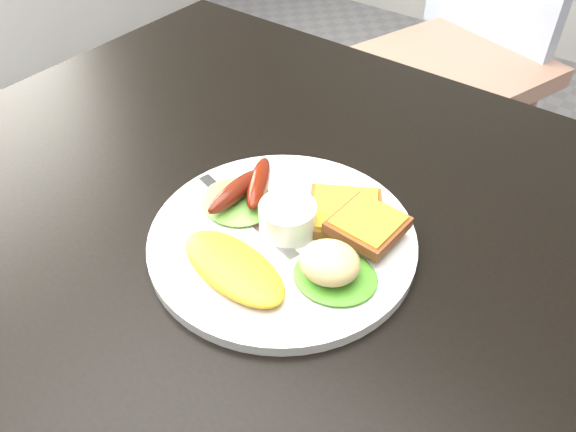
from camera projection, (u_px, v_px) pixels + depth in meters
The scene contains 14 objects.
dining_table at pixel (352, 262), 0.61m from camera, with size 1.20×0.80×0.04m, color black.
dining_chair at pixel (453, 68), 1.52m from camera, with size 0.43×0.43×0.05m, color tan.
person at pixel (455, 116), 0.99m from camera, with size 0.46×0.31×1.28m, color navy.
plate at pixel (282, 239), 0.60m from camera, with size 0.28×0.28×0.01m, color white.
lettuce_left at pixel (237, 201), 0.63m from camera, with size 0.09×0.08×0.01m, color olive.
lettuce_right at pixel (335, 276), 0.55m from camera, with size 0.08×0.08×0.01m, color #2E861D.
omelette at pixel (233, 267), 0.55m from camera, with size 0.13×0.06×0.02m, color orange.
sausage_a at pixel (235, 191), 0.62m from camera, with size 0.02×0.09×0.02m, color #5E1B0E.
sausage_b at pixel (259, 183), 0.63m from camera, with size 0.02×0.09×0.02m, color maroon.
ramekin at pixel (288, 219), 0.59m from camera, with size 0.06×0.06×0.04m, color white.
toast_a at pixel (345, 213), 0.61m from camera, with size 0.08×0.08×0.01m, color brown.
toast_b at pixel (368, 225), 0.58m from camera, with size 0.07×0.07×0.01m, color brown.
potato_salad at pixel (330, 262), 0.53m from camera, with size 0.06×0.06×0.03m, color #EFF1AB.
fork at pixel (246, 215), 0.61m from camera, with size 0.17×0.01×0.00m, color #ADAFB7.
Camera 1 is at (0.20, -0.37, 1.18)m, focal length 35.00 mm.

